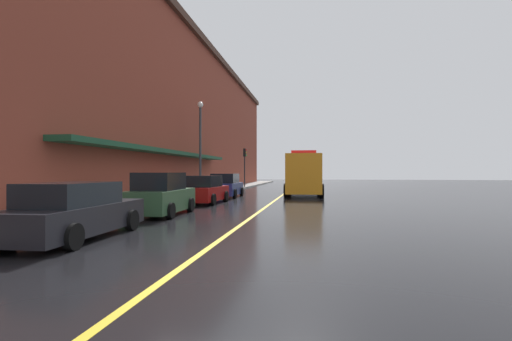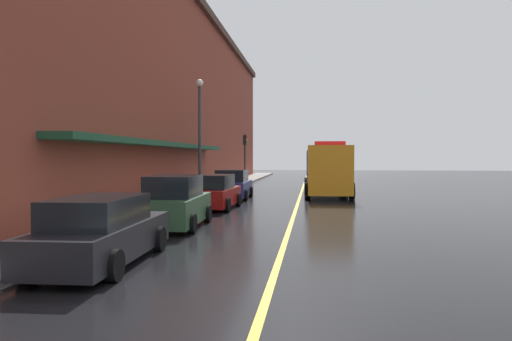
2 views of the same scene
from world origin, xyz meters
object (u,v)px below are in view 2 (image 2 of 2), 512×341
Objects in this scene: parked_car_1 at (175,203)px; traffic_light_near at (245,149)px; parked_car_2 at (214,193)px; utility_truck at (327,170)px; parked_car_0 at (101,232)px; parking_meter_0 at (167,190)px; street_lamp_left at (200,124)px; parked_car_3 at (233,185)px; parking_meter_1 at (206,181)px.

traffic_light_near is (-1.34, 26.19, 2.32)m from parked_car_1.
utility_truck is (5.55, 8.70, 0.84)m from parked_car_2.
parked_car_0 is at bearing 177.53° from parked_car_1.
parked_car_1 is 0.48× the size of utility_truck.
street_lamp_left is (-0.60, 8.31, 3.34)m from parking_meter_0.
parked_car_0 is at bearing -81.60° from parking_meter_0.
parked_car_3 is 8.04m from parking_meter_0.
traffic_light_near reaches higher than parked_car_3.
traffic_light_near reaches higher than utility_truck.
parked_car_2 is at bearing -70.43° from street_lamp_left.
parked_car_2 is at bearing 59.28° from parking_meter_0.
parked_car_2 is 2.90m from parking_meter_0.
parked_car_3 is 3.24× the size of parking_meter_1.
street_lamp_left is at bearing 94.13° from parking_meter_0.
traffic_light_near is (0.06, 22.65, 2.10)m from parking_meter_0.
street_lamp_left is (-0.60, 0.86, 3.34)m from parking_meter_1.
parking_meter_1 is at bearing 106.44° from parked_car_3.
street_lamp_left is at bearing -92.64° from traffic_light_near.
parking_meter_0 is at bearing -90.16° from traffic_light_near.
street_lamp_left is (-2.00, 11.85, 3.56)m from parked_car_1.
parked_car_2 is 3.25× the size of parking_meter_0.
parked_car_1 reaches higher than parking_meter_1.
parked_car_1 is 6.02m from parked_car_2.
utility_truck is at bearing -30.83° from parked_car_2.
parked_car_0 is 1.13× the size of parked_car_1.
traffic_light_near is at bearing 89.84° from parking_meter_0.
street_lamp_left is 14.41m from traffic_light_near.
utility_truck reaches higher than parking_meter_0.
parking_meter_0 and parking_meter_1 have the same top height.
parked_car_2 reaches higher than parking_meter_0.
traffic_light_near reaches higher than parking_meter_1.
traffic_light_near reaches higher than parked_car_0.
parked_car_0 is 3.70× the size of parking_meter_1.
parked_car_3 is at bearing -60.85° from utility_truck.
parked_car_1 is at bearing -87.07° from traffic_light_near.
parked_car_1 is 15.77m from utility_truck.
parked_car_1 reaches higher than parked_car_2.
utility_truck reaches higher than parked_car_1.
parking_meter_0 is (-1.40, 3.54, 0.22)m from parked_car_1.
parking_meter_1 is at bearing -63.35° from utility_truck.
parked_car_3 is 4.17m from street_lamp_left.
parked_car_1 reaches higher than parked_car_0.
traffic_light_near reaches higher than parked_car_1.
parked_car_0 is 3.70× the size of parking_meter_0.
parked_car_2 reaches higher than parking_meter_1.
utility_truck is at bearing 57.88° from parking_meter_0.
parking_meter_1 is at bearing -55.18° from street_lamp_left.
street_lamp_left is at bearing 77.89° from parked_car_3.
parked_car_1 is 0.63× the size of street_lamp_left.
parked_car_0 is 32.00m from traffic_light_near.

